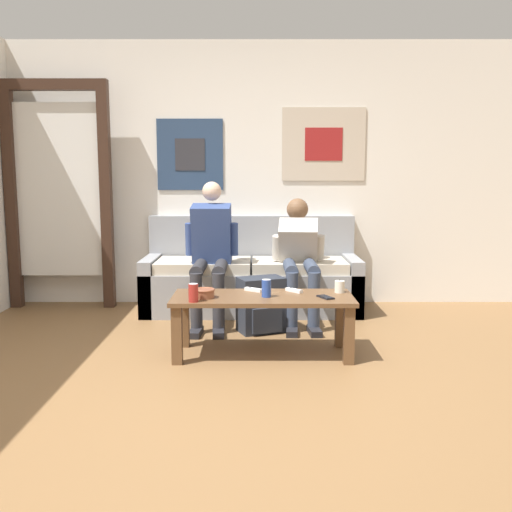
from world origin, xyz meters
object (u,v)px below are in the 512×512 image
object	(u,v)px
ceramic_bowl	(204,293)
game_controller_near_left	(253,290)
person_seated_adult	(210,248)
drink_can_red	(193,293)
game_controller_near_right	(294,290)
couch	(251,280)
cell_phone	(325,297)
backpack	(261,306)
pillar_candle	(339,287)
drink_can_blue	(266,288)
coffee_table	(262,306)
person_seated_teen	(299,254)

from	to	relation	value
ceramic_bowl	game_controller_near_left	bearing A→B (deg)	33.41
game_controller_near_left	person_seated_adult	bearing A→B (deg)	115.06
drink_can_red	game_controller_near_right	xyz separation A→B (m)	(0.69, 0.33, -0.05)
couch	cell_phone	xyz separation A→B (m)	(0.52, -1.44, 0.14)
cell_phone	backpack	bearing A→B (deg)	122.78
pillar_candle	game_controller_near_left	bearing A→B (deg)	175.90
drink_can_blue	pillar_candle	bearing A→B (deg)	15.72
backpack	game_controller_near_left	xyz separation A→B (m)	(-0.06, -0.45, 0.23)
coffee_table	game_controller_near_left	xyz separation A→B (m)	(-0.06, 0.15, 0.09)
person_seated_teen	ceramic_bowl	size ratio (longest dim) A/B	7.21
pillar_candle	backpack	bearing A→B (deg)	138.50
coffee_table	cell_phone	bearing A→B (deg)	-9.43
pillar_candle	drink_can_red	size ratio (longest dim) A/B	0.79
coffee_table	person_seated_teen	size ratio (longest dim) A/B	1.20
coffee_table	drink_can_blue	size ratio (longest dim) A/B	10.26
coffee_table	person_seated_adult	size ratio (longest dim) A/B	1.05
backpack	game_controller_near_left	world-z (taller)	game_controller_near_left
couch	person_seated_teen	world-z (taller)	person_seated_teen
drink_can_blue	backpack	bearing A→B (deg)	92.42
drink_can_blue	game_controller_near_left	bearing A→B (deg)	115.04
drink_can_blue	person_seated_teen	bearing A→B (deg)	73.55
drink_can_red	person_seated_teen	bearing A→B (deg)	56.30
ceramic_bowl	drink_can_red	distance (m)	0.14
backpack	drink_can_red	bearing A→B (deg)	-120.13
game_controller_near_right	cell_phone	xyz separation A→B (m)	(0.21, -0.20, -0.01)
person_seated_adult	game_controller_near_right	distance (m)	1.08
pillar_candle	drink_can_red	bearing A→B (deg)	-163.39
person_seated_teen	game_controller_near_left	xyz separation A→B (m)	(-0.40, -0.85, -0.15)
person_seated_adult	pillar_candle	world-z (taller)	person_seated_adult
drink_can_red	game_controller_near_left	xyz separation A→B (m)	(0.40, 0.35, -0.05)
ceramic_bowl	cell_phone	bearing A→B (deg)	-0.19
backpack	game_controller_near_left	bearing A→B (deg)	-98.03
couch	drink_can_blue	world-z (taller)	couch
couch	game_controller_near_right	distance (m)	1.29
ceramic_bowl	pillar_candle	world-z (taller)	pillar_candle
coffee_table	pillar_candle	bearing A→B (deg)	11.12
game_controller_near_left	game_controller_near_right	world-z (taller)	same
drink_can_red	cell_phone	distance (m)	0.91
backpack	game_controller_near_right	size ratio (longest dim) A/B	3.48
drink_can_blue	game_controller_near_right	size ratio (longest dim) A/B	0.96
game_controller_near_right	cell_phone	world-z (taller)	game_controller_near_right
person_seated_adult	drink_can_red	distance (m)	1.16
person_seated_teen	pillar_candle	bearing A→B (deg)	-75.95
drink_can_red	coffee_table	bearing A→B (deg)	22.79
coffee_table	ceramic_bowl	size ratio (longest dim) A/B	8.63
person_seated_teen	backpack	xyz separation A→B (m)	(-0.34, -0.40, -0.38)
ceramic_bowl	drink_can_blue	bearing A→B (deg)	3.89
person_seated_adult	cell_phone	bearing A→B (deg)	-49.60
backpack	person_seated_adult	bearing A→B (deg)	141.38
ceramic_bowl	backpack	bearing A→B (deg)	59.15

